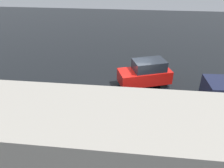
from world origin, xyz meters
TOP-DOWN VIEW (x-y plane):
  - ground_plane at (0.00, 0.00)m, footprint 60.00×60.00m
  - kerb_strip at (0.00, 4.20)m, footprint 24.00×3.20m
  - moving_hatchback at (-0.88, -0.70)m, footprint 4.24×2.91m
  - fire_hydrant at (3.03, 2.27)m, footprint 0.42×0.31m
  - pedestrian at (4.17, 2.56)m, footprint 0.32×0.55m
  - metal_railing at (-1.39, 6.07)m, footprint 9.85×0.04m
  - sign_post at (3.88, 4.09)m, footprint 0.07×0.44m
  - puddle_patch at (-0.78, -0.79)m, footprint 4.07×4.07m

SIDE VIEW (x-z plane):
  - ground_plane at x=0.00m, z-range 0.00..0.00m
  - puddle_patch at x=-0.78m, z-range 0.00..0.01m
  - kerb_strip at x=0.00m, z-range 0.00..0.04m
  - fire_hydrant at x=3.03m, z-range 0.00..0.80m
  - pedestrian at x=4.17m, z-range 0.07..1.29m
  - metal_railing at x=-1.39m, z-range 0.20..1.25m
  - moving_hatchback at x=-0.88m, z-range 0.00..2.06m
  - sign_post at x=3.88m, z-range 0.38..2.78m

